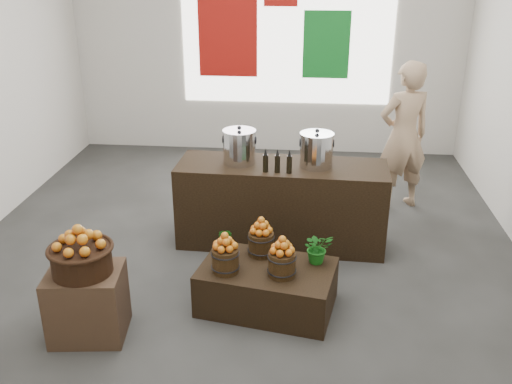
# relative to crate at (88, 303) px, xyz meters

# --- Properties ---
(ground) EXTENTS (7.00, 7.00, 0.00)m
(ground) POSITION_rel_crate_xyz_m (1.12, 1.51, -0.30)
(ground) COLOR #383835
(ground) RESTS_ON ground
(back_wall) EXTENTS (6.00, 0.04, 4.00)m
(back_wall) POSITION_rel_crate_xyz_m (1.12, 5.01, 1.70)
(back_wall) COLOR beige
(back_wall) RESTS_ON ground
(back_opening) EXTENTS (3.20, 0.02, 2.40)m
(back_opening) POSITION_rel_crate_xyz_m (1.42, 4.99, 1.70)
(back_opening) COLOR white
(back_opening) RESTS_ON back_wall
(deco_red_left) EXTENTS (0.90, 0.04, 1.40)m
(deco_red_left) POSITION_rel_crate_xyz_m (0.52, 4.98, 1.60)
(deco_red_left) COLOR #A1110C
(deco_red_left) RESTS_ON back_wall
(deco_green_right) EXTENTS (0.70, 0.04, 1.00)m
(deco_green_right) POSITION_rel_crate_xyz_m (2.02, 4.98, 1.40)
(deco_green_right) COLOR #117223
(deco_green_right) RESTS_ON back_wall
(crate) EXTENTS (0.66, 0.56, 0.60)m
(crate) POSITION_rel_crate_xyz_m (0.00, 0.00, 0.00)
(crate) COLOR #4D3624
(crate) RESTS_ON ground
(wicker_basket) EXTENTS (0.48, 0.48, 0.22)m
(wicker_basket) POSITION_rel_crate_xyz_m (0.00, 0.00, 0.41)
(wicker_basket) COLOR black
(wicker_basket) RESTS_ON crate
(apples_in_basket) EXTENTS (0.38, 0.38, 0.20)m
(apples_in_basket) POSITION_rel_crate_xyz_m (0.00, 0.00, 0.62)
(apples_in_basket) COLOR #9E0508
(apples_in_basket) RESTS_ON wicker_basket
(display_table) EXTENTS (1.30, 0.94, 0.41)m
(display_table) POSITION_rel_crate_xyz_m (1.46, 0.54, -0.10)
(display_table) COLOR black
(display_table) RESTS_ON ground
(apple_bucket_front_left) EXTENTS (0.24, 0.24, 0.22)m
(apple_bucket_front_left) POSITION_rel_crate_xyz_m (1.10, 0.44, 0.22)
(apple_bucket_front_left) COLOR #34200E
(apple_bucket_front_left) RESTS_ON display_table
(apples_in_bucket_front_left) EXTENTS (0.18, 0.18, 0.16)m
(apples_in_bucket_front_left) POSITION_rel_crate_xyz_m (1.10, 0.44, 0.41)
(apples_in_bucket_front_left) COLOR #9E0508
(apples_in_bucket_front_left) RESTS_ON apple_bucket_front_left
(apple_bucket_front_right) EXTENTS (0.24, 0.24, 0.22)m
(apple_bucket_front_right) POSITION_rel_crate_xyz_m (1.60, 0.42, 0.22)
(apple_bucket_front_right) COLOR #34200E
(apple_bucket_front_right) RESTS_ON display_table
(apples_in_bucket_front_right) EXTENTS (0.18, 0.18, 0.16)m
(apples_in_bucket_front_right) POSITION_rel_crate_xyz_m (1.60, 0.42, 0.41)
(apples_in_bucket_front_right) COLOR #9E0508
(apples_in_bucket_front_right) RESTS_ON apple_bucket_front_right
(apple_bucket_rear) EXTENTS (0.24, 0.24, 0.22)m
(apple_bucket_rear) POSITION_rel_crate_xyz_m (1.39, 0.78, 0.22)
(apple_bucket_rear) COLOR #34200E
(apple_bucket_rear) RESTS_ON display_table
(apples_in_bucket_rear) EXTENTS (0.18, 0.18, 0.16)m
(apples_in_bucket_rear) POSITION_rel_crate_xyz_m (1.39, 0.78, 0.41)
(apples_in_bucket_rear) COLOR #9E0508
(apples_in_bucket_rear) RESTS_ON apple_bucket_rear
(herb_garnish_right) EXTENTS (0.32, 0.30, 0.29)m
(herb_garnish_right) POSITION_rel_crate_xyz_m (1.91, 0.68, 0.25)
(herb_garnish_right) COLOR #125613
(herb_garnish_right) RESTS_ON display_table
(herb_garnish_left) EXTENTS (0.19, 0.17, 0.28)m
(herb_garnish_left) POSITION_rel_crate_xyz_m (1.05, 0.73, 0.25)
(herb_garnish_left) COLOR #125613
(herb_garnish_left) RESTS_ON display_table
(counter) EXTENTS (2.26, 0.80, 0.91)m
(counter) POSITION_rel_crate_xyz_m (1.52, 1.82, 0.16)
(counter) COLOR black
(counter) RESTS_ON ground
(stock_pot_left) EXTENTS (0.35, 0.35, 0.35)m
(stock_pot_left) POSITION_rel_crate_xyz_m (1.07, 1.84, 0.79)
(stock_pot_left) COLOR silver
(stock_pot_left) RESTS_ON counter
(stock_pot_center) EXTENTS (0.35, 0.35, 0.35)m
(stock_pot_center) POSITION_rel_crate_xyz_m (1.88, 1.81, 0.79)
(stock_pot_center) COLOR silver
(stock_pot_center) RESTS_ON counter
(oil_cruets) EXTENTS (0.25, 0.07, 0.25)m
(oil_cruets) POSITION_rel_crate_xyz_m (1.51, 1.60, 0.74)
(oil_cruets) COLOR black
(oil_cruets) RESTS_ON counter
(shopper) EXTENTS (0.79, 0.65, 1.85)m
(shopper) POSITION_rel_crate_xyz_m (2.95, 2.94, 0.62)
(shopper) COLOR tan
(shopper) RESTS_ON ground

